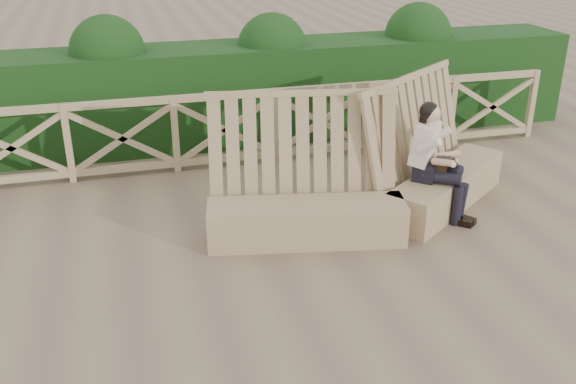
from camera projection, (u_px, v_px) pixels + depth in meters
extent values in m
plane|color=brown|center=(292.00, 293.00, 6.27)|extent=(60.00, 60.00, 0.00)
cube|color=#876B4D|center=(306.00, 222.00, 7.16)|extent=(2.25, 0.91, 0.47)
cube|color=#876B4D|center=(305.00, 165.00, 7.17)|extent=(2.24, 0.86, 1.59)
cube|color=#876B4D|center=(446.00, 188.00, 8.02)|extent=(2.06, 1.70, 0.47)
cube|color=#876B4D|center=(430.00, 140.00, 7.94)|extent=(2.03, 1.66, 1.59)
cube|color=black|center=(426.00, 170.00, 7.65)|extent=(0.43, 0.43, 0.22)
cube|color=beige|center=(425.00, 143.00, 7.53)|extent=(0.47, 0.48, 0.52)
sphere|color=tan|center=(432.00, 113.00, 7.36)|extent=(0.29, 0.29, 0.21)
sphere|color=black|center=(429.00, 111.00, 7.37)|extent=(0.32, 0.32, 0.23)
cylinder|color=black|center=(441.00, 177.00, 7.50)|extent=(0.43, 0.41, 0.15)
cylinder|color=black|center=(444.00, 167.00, 7.61)|extent=(0.44, 0.42, 0.16)
cylinder|color=black|center=(457.00, 206.00, 7.53)|extent=(0.17, 0.17, 0.47)
cylinder|color=black|center=(461.00, 203.00, 7.62)|extent=(0.17, 0.17, 0.47)
cube|color=black|center=(462.00, 223.00, 7.57)|extent=(0.23, 0.22, 0.08)
cube|color=black|center=(466.00, 220.00, 7.65)|extent=(0.23, 0.22, 0.08)
cube|color=black|center=(442.00, 165.00, 7.55)|extent=(0.29, 0.30, 0.18)
cube|color=black|center=(456.00, 163.00, 7.44)|extent=(0.11, 0.11, 0.12)
cube|color=olive|center=(224.00, 96.00, 8.92)|extent=(10.10, 0.07, 0.10)
cube|color=olive|center=(227.00, 158.00, 9.30)|extent=(10.10, 0.07, 0.10)
cube|color=black|center=(211.00, 95.00, 10.10)|extent=(12.00, 1.20, 1.50)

